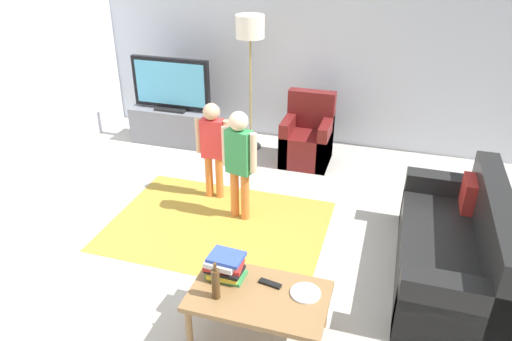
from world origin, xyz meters
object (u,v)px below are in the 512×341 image
(child_near_tv, at_px, (213,143))
(book_stack, at_px, (225,266))
(tv_remote, at_px, (270,284))
(armchair, at_px, (308,140))
(child_center, at_px, (239,156))
(plate, at_px, (306,293))
(tv, at_px, (171,85))
(bottle, at_px, (216,283))
(coffee_table, at_px, (259,299))
(tv_stand, at_px, (175,126))
(couch, at_px, (458,252))
(floor_lamp, at_px, (250,34))

(child_near_tv, height_order, book_stack, child_near_tv)
(tv_remote, bearing_deg, armchair, 105.97)
(armchair, distance_m, book_stack, 2.96)
(child_center, distance_m, plate, 1.76)
(tv, relative_size, plate, 5.00)
(book_stack, bearing_deg, bottle, -85.33)
(child_near_tv, distance_m, coffee_table, 2.16)
(tv, distance_m, child_center, 2.17)
(armchair, relative_size, bottle, 2.98)
(armchair, relative_size, child_near_tv, 0.80)
(plate, bearing_deg, child_near_tv, 128.84)
(tv_stand, height_order, tv, tv)
(tv, distance_m, bottle, 3.73)
(bottle, bearing_deg, child_center, 103.32)
(tv, height_order, couch, tv)
(child_near_tv, xyz_separation_m, tv_remote, (1.13, -1.72, -0.24))
(couch, height_order, plate, couch)
(tv_stand, bearing_deg, coffee_table, -54.95)
(book_stack, distance_m, tv_remote, 0.36)
(armchair, relative_size, floor_lamp, 0.51)
(armchair, distance_m, floor_lamp, 1.51)
(book_stack, bearing_deg, plate, -0.31)
(child_near_tv, xyz_separation_m, coffee_table, (1.08, -1.84, -0.30))
(couch, xyz_separation_m, child_near_tv, (-2.52, 0.70, 0.38))
(armchair, bearing_deg, floor_lamp, 167.07)
(tv_stand, xyz_separation_m, plate, (2.49, -3.00, 0.18))
(child_near_tv, height_order, tv_remote, child_near_tv)
(child_center, distance_m, tv_remote, 1.60)
(coffee_table, bearing_deg, child_center, 113.71)
(tv_remote, bearing_deg, couch, 46.06)
(couch, xyz_separation_m, tv_remote, (-1.39, -1.02, 0.14))
(coffee_table, bearing_deg, child_near_tv, 120.44)
(tv_stand, height_order, bottle, bottle)
(tv, relative_size, book_stack, 3.59)
(plate, bearing_deg, book_stack, 179.69)
(couch, relative_size, book_stack, 5.88)
(tv_stand, relative_size, couch, 0.67)
(book_stack, bearing_deg, couch, 30.88)
(armchair, height_order, plate, armchair)
(couch, distance_m, plate, 1.54)
(couch, distance_m, tv_remote, 1.73)
(child_center, bearing_deg, book_stack, -75.37)
(couch, xyz_separation_m, bottle, (-1.72, -1.26, 0.26))
(coffee_table, bearing_deg, armchair, 95.08)
(tv_stand, relative_size, tv_remote, 7.06)
(floor_lamp, bearing_deg, plate, -65.66)
(child_center, bearing_deg, bottle, -76.68)
(floor_lamp, distance_m, coffee_table, 3.63)
(couch, xyz_separation_m, child_center, (-2.11, 0.38, 0.43))
(couch, bearing_deg, tv, 151.82)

